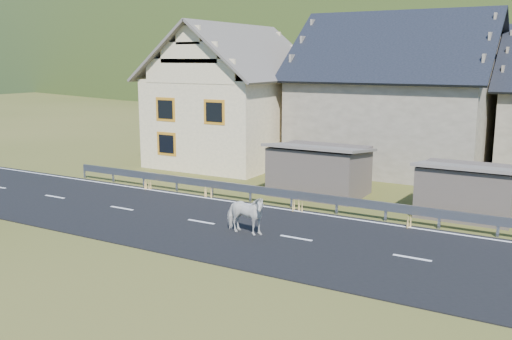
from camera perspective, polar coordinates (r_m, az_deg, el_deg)
The scene contains 10 objects.
ground at distance 19.85m, azimuth 4.04°, elevation -6.92°, with size 160.00×160.00×0.00m, color #374312.
road at distance 19.85m, azimuth 4.04°, elevation -6.86°, with size 60.00×7.00×0.04m, color black.
lane_markings at distance 19.84m, azimuth 4.04°, elevation -6.79°, with size 60.00×6.60×0.01m, color silver.
guardrail at distance 22.94m, azimuth 8.08°, elevation -3.06°, with size 28.10×0.09×0.75m.
shed_left at distance 26.12m, azimuth 6.35°, elevation -0.08°, with size 4.30×3.30×2.40m, color #63554B.
shed_right at distance 23.87m, azimuth 20.30°, elevation -2.02°, with size 3.80×2.90×2.20m, color #63554B.
house_cream at distance 34.29m, azimuth -2.22°, elevation 8.12°, with size 7.80×9.80×8.30m.
house_stone_a at distance 33.34m, azimuth 14.01°, elevation 8.20°, with size 10.80×9.80×8.90m.
conifer_patch at distance 141.86m, azimuth 3.48°, elevation 11.02°, with size 76.00×50.00×28.00m, color black.
horse at distance 20.05m, azimuth -1.12°, elevation -4.44°, with size 1.70×0.78×1.44m, color silver.
Camera 1 is at (8.17, -17.02, 6.13)m, focal length 40.00 mm.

